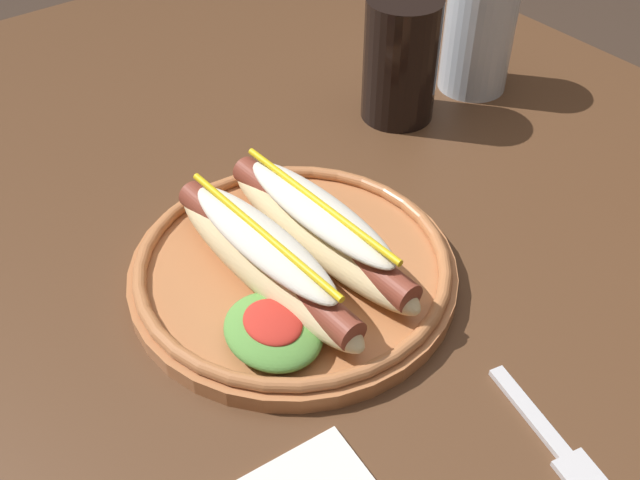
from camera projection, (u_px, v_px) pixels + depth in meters
name	position (u px, v px, depth m)	size (l,w,h in m)	color
dining_table	(396.00, 333.00, 0.73)	(1.45, 0.99, 0.74)	#51331E
hot_dog_plate	(292.00, 261.00, 0.64)	(0.29, 0.29, 0.08)	#B77042
fork	(553.00, 441.00, 0.53)	(0.12, 0.04, 0.00)	silver
soda_cup	(401.00, 60.00, 0.82)	(0.08, 0.08, 0.14)	black
water_cup	(478.00, 37.00, 0.87)	(0.08, 0.08, 0.13)	silver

